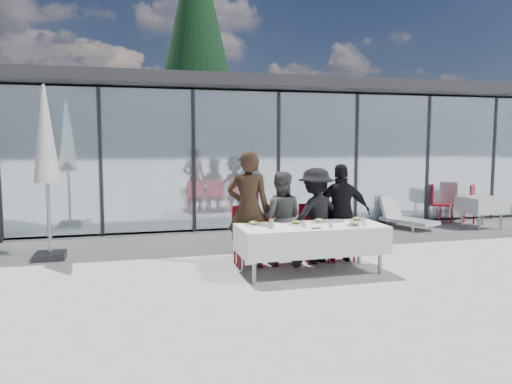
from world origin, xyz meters
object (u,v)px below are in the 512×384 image
at_px(juice_bottle, 271,224).
at_px(spare_table_right, 482,205).
at_px(diner_chair_c, 313,229).
at_px(spare_chair_b, 467,202).
at_px(plate_a, 254,224).
at_px(plate_b, 296,223).
at_px(diner_c, 316,215).
at_px(diner_b, 280,218).
at_px(diner_chair_b, 278,231).
at_px(lounger, 403,217).
at_px(diner_a, 248,209).
at_px(plate_d, 357,220).
at_px(dining_table, 311,239).
at_px(diner_chair_a, 247,233).
at_px(diner_d, 342,213).
at_px(market_umbrella, 46,145).
at_px(plate_c, 319,221).
at_px(conifer_tree, 196,40).
at_px(diner_chair_d, 338,228).
at_px(folded_eyeglasses, 316,228).
at_px(spare_chair_a, 437,201).
at_px(plate_extra, 354,225).

xyz_separation_m(juice_bottle, spare_table_right, (6.06, 2.91, -0.27)).
xyz_separation_m(diner_chair_c, spare_chair_b, (5.12, 2.62, 0.00)).
distance_m(plate_a, plate_b, 0.67).
xyz_separation_m(diner_c, diner_chair_c, (0.00, 0.13, -0.26)).
xyz_separation_m(diner_b, diner_chair_c, (0.62, 0.13, -0.24)).
relative_size(diner_chair_b, lounger, 0.67).
height_order(juice_bottle, spare_table_right, juice_bottle).
bearing_deg(diner_a, plate_d, -178.50).
height_order(dining_table, spare_chair_b, spare_chair_b).
distance_m(diner_chair_a, lounger, 5.16).
height_order(diner_d, market_umbrella, market_umbrella).
bearing_deg(plate_c, plate_b, -170.05).
xyz_separation_m(diner_chair_a, plate_c, (1.05, -0.57, 0.24)).
height_order(lounger, conifer_tree, conifer_tree).
distance_m(diner_chair_b, spare_table_right, 6.02).
xyz_separation_m(diner_d, diner_chair_d, (-0.00, 0.13, -0.29)).
relative_size(dining_table, plate_a, 8.02).
bearing_deg(diner_chair_a, folded_eyeglasses, -53.14).
bearing_deg(plate_d, plate_b, -176.32).
distance_m(diner_b, spare_chair_a, 6.07).
xyz_separation_m(diner_chair_c, plate_b, (-0.53, -0.65, 0.24)).
distance_m(diner_d, plate_d, 0.46).
bearing_deg(diner_chair_d, plate_d, -83.76).
height_order(plate_b, plate_extra, same).
bearing_deg(spare_chair_a, diner_a, -151.17).
distance_m(diner_chair_d, juice_bottle, 1.75).
bearing_deg(diner_c, diner_chair_b, -28.76).
height_order(juice_bottle, spare_chair_b, spare_chair_b).
relative_size(diner_chair_a, diner_d, 0.59).
relative_size(plate_a, spare_chair_a, 0.29).
bearing_deg(diner_a, spare_chair_a, -134.81).
relative_size(spare_chair_a, spare_chair_b, 1.00).
height_order(diner_a, plate_c, diner_a).
bearing_deg(diner_a, lounger, -132.72).
xyz_separation_m(diner_c, market_umbrella, (-4.37, 1.39, 1.17)).
relative_size(diner_chair_c, plate_extra, 3.46).
xyz_separation_m(diner_chair_b, plate_extra, (0.89, -1.02, 0.24)).
relative_size(folded_eyeglasses, conifer_tree, 0.01).
xyz_separation_m(diner_a, diner_chair_d, (1.64, 0.13, -0.41)).
relative_size(plate_extra, juice_bottle, 1.97).
distance_m(diner_chair_b, market_umbrella, 4.20).
bearing_deg(lounger, plate_extra, -130.35).
bearing_deg(plate_b, diner_d, 27.51).
distance_m(dining_table, lounger, 4.91).
bearing_deg(diner_a, plate_c, 173.30).
relative_size(diner_c, plate_extra, 5.68).
xyz_separation_m(diner_b, plate_extra, (0.89, -0.89, 0.00)).
relative_size(diner_a, plate_a, 6.70).
bearing_deg(diner_a, diner_chair_b, -150.52).
height_order(diner_b, diner_chair_b, diner_b).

